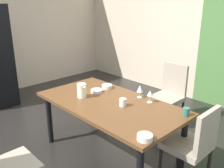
# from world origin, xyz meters

# --- Properties ---
(ground_plane) EXTENTS (5.86, 5.32, 0.02)m
(ground_plane) POSITION_xyz_m (0.00, 0.00, -0.01)
(ground_plane) COLOR black
(back_panel_interior) EXTENTS (3.12, 0.10, 2.70)m
(back_panel_interior) POSITION_xyz_m (-1.37, 2.61, 1.35)
(back_panel_interior) COLOR beige
(back_panel_interior) RESTS_ON ground_plane
(dining_table) EXTENTS (1.82, 0.96, 0.75)m
(dining_table) POSITION_xyz_m (0.42, 0.03, 0.67)
(dining_table) COLOR brown
(dining_table) RESTS_ON ground_plane
(chair_head_far) EXTENTS (0.44, 0.45, 0.97)m
(chair_head_far) POSITION_xyz_m (0.42, 1.35, 0.53)
(chair_head_far) COLOR tan
(chair_head_far) RESTS_ON ground_plane
(chair_right_far) EXTENTS (0.44, 0.44, 0.91)m
(chair_right_far) POSITION_xyz_m (1.40, 0.32, 0.51)
(chair_right_far) COLOR tan
(chair_right_far) RESTS_ON ground_plane
(chair_head_near) EXTENTS (0.44, 0.44, 0.96)m
(chair_head_near) POSITION_xyz_m (0.39, -1.28, 0.53)
(chair_head_near) COLOR tan
(chair_head_near) RESTS_ON ground_plane
(wine_glass_left) EXTENTS (0.07, 0.07, 0.15)m
(wine_glass_left) POSITION_xyz_m (0.76, 0.37, 0.86)
(wine_glass_left) COLOR silver
(wine_glass_left) RESTS_ON dining_table
(wine_glass_center) EXTENTS (0.08, 0.08, 0.16)m
(wine_glass_center) POSITION_xyz_m (0.57, 0.41, 0.86)
(wine_glass_center) COLOR silver
(wine_glass_center) RESTS_ON dining_table
(serving_bowl_east) EXTENTS (0.16, 0.16, 0.04)m
(serving_bowl_east) POSITION_xyz_m (0.06, 0.13, 0.77)
(serving_bowl_east) COLOR white
(serving_bowl_east) RESTS_ON dining_table
(serving_bowl_near_shelf) EXTENTS (0.14, 0.14, 0.05)m
(serving_bowl_near_shelf) POSITION_xyz_m (0.04, 0.34, 0.78)
(serving_bowl_near_shelf) COLOR silver
(serving_bowl_near_shelf) RESTS_ON dining_table
(serving_bowl_near_window) EXTENTS (0.14, 0.14, 0.05)m
(serving_bowl_near_window) POSITION_xyz_m (1.25, -0.32, 0.77)
(serving_bowl_near_window) COLOR white
(serving_bowl_near_window) RESTS_ON dining_table
(cup_west) EXTENTS (0.07, 0.07, 0.09)m
(cup_west) POSITION_xyz_m (1.25, 0.37, 0.79)
(cup_west) COLOR #2E6960
(cup_west) RESTS_ON dining_table
(cup_front) EXTENTS (0.08, 0.08, 0.09)m
(cup_front) POSITION_xyz_m (0.61, 0.06, 0.80)
(cup_front) COLOR white
(cup_front) RESTS_ON dining_table
(pitcher_corner) EXTENTS (0.13, 0.12, 0.18)m
(pitcher_corner) POSITION_xyz_m (0.06, -0.11, 0.84)
(pitcher_corner) COLOR white
(pitcher_corner) RESTS_ON dining_table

